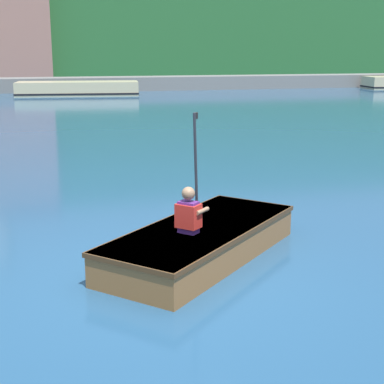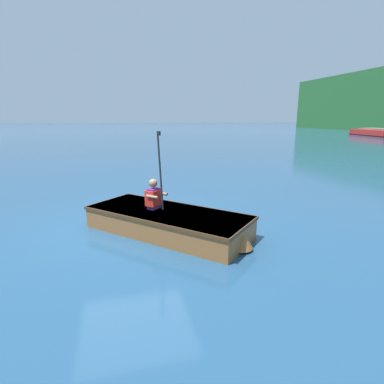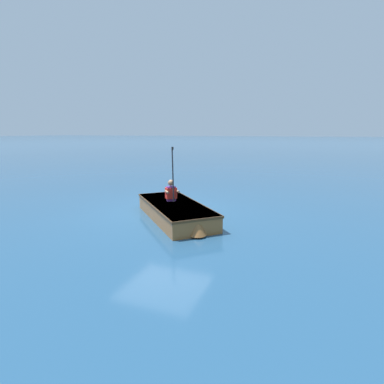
{
  "view_description": "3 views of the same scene",
  "coord_description": "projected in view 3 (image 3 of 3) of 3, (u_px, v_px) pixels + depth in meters",
  "views": [
    {
      "loc": [
        -1.32,
        -6.52,
        2.72
      ],
      "look_at": [
        0.62,
        1.16,
        0.79
      ],
      "focal_mm": 55.0,
      "sensor_mm": 36.0,
      "label": 1
    },
    {
      "loc": [
        6.09,
        -0.23,
        2.18
      ],
      "look_at": [
        0.62,
        1.16,
        0.79
      ],
      "focal_mm": 28.0,
      "sensor_mm": 36.0,
      "label": 2
    },
    {
      "loc": [
        7.8,
        4.0,
        2.35
      ],
      "look_at": [
        0.62,
        1.16,
        0.79
      ],
      "focal_mm": 28.0,
      "sensor_mm": 36.0,
      "label": 3
    }
  ],
  "objects": [
    {
      "name": "rowboat_foreground",
      "position": [
        176.0,
        211.0,
        8.11
      ],
      "size": [
        3.21,
        3.16,
        0.44
      ],
      "color": "#935B2D",
      "rests_on": "ground"
    },
    {
      "name": "ground_plane",
      "position": [
        164.0,
        211.0,
        9.01
      ],
      "size": [
        300.0,
        300.0,
        0.0
      ],
      "primitive_type": "plane",
      "color": "navy"
    },
    {
      "name": "person_paddler",
      "position": [
        171.0,
        191.0,
        8.34
      ],
      "size": [
        0.46,
        0.46,
        1.51
      ],
      "color": "#592672",
      "rests_on": "rowboat_foreground"
    }
  ]
}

